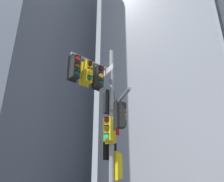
% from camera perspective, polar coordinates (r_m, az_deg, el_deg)
% --- Properties ---
extents(building_tower_left, '(15.42, 15.42, 45.84)m').
position_cam_1_polar(building_tower_left, '(34.42, -21.62, 15.50)').
color(building_tower_left, '#4C5460').
rests_on(building_tower_left, ground).
extents(building_mid_block, '(14.37, 14.37, 34.44)m').
position_cam_1_polar(building_mid_block, '(34.99, 12.50, 2.52)').
color(building_mid_block, '#9399A3').
rests_on(building_mid_block, ground).
extents(signal_pole_assembly, '(2.72, 2.67, 8.62)m').
position_cam_1_polar(signal_pole_assembly, '(9.92, -1.78, -5.62)').
color(signal_pole_assembly, gray).
rests_on(signal_pole_assembly, ground).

